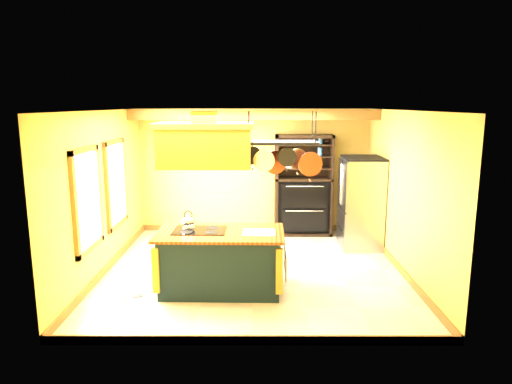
{
  "coord_description": "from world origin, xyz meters",
  "views": [
    {
      "loc": [
        0.07,
        -7.43,
        2.81
      ],
      "look_at": [
        0.04,
        0.3,
        1.3
      ],
      "focal_mm": 32.0,
      "sensor_mm": 36.0,
      "label": 1
    }
  ],
  "objects_px": {
    "pot_rack": "(282,151)",
    "refrigerator": "(361,205)",
    "range_hood": "(205,143)",
    "kitchen_island": "(221,260)",
    "hutch": "(303,195)"
  },
  "relations": [
    {
      "from": "kitchen_island",
      "to": "range_hood",
      "type": "relative_size",
      "value": 1.38
    },
    {
      "from": "hutch",
      "to": "kitchen_island",
      "type": "bearing_deg",
      "value": -116.48
    },
    {
      "from": "kitchen_island",
      "to": "range_hood",
      "type": "distance_m",
      "value": 1.78
    },
    {
      "from": "range_hood",
      "to": "pot_rack",
      "type": "height_order",
      "value": "same"
    },
    {
      "from": "kitchen_island",
      "to": "refrigerator",
      "type": "height_order",
      "value": "refrigerator"
    },
    {
      "from": "range_hood",
      "to": "hutch",
      "type": "xyz_separation_m",
      "value": [
        1.75,
        3.11,
        -1.39
      ]
    },
    {
      "from": "kitchen_island",
      "to": "pot_rack",
      "type": "height_order",
      "value": "pot_rack"
    },
    {
      "from": "pot_rack",
      "to": "refrigerator",
      "type": "height_order",
      "value": "pot_rack"
    },
    {
      "from": "pot_rack",
      "to": "hutch",
      "type": "xyz_separation_m",
      "value": [
        0.63,
        3.11,
        -1.28
      ]
    },
    {
      "from": "pot_rack",
      "to": "refrigerator",
      "type": "relative_size",
      "value": 0.65
    },
    {
      "from": "kitchen_island",
      "to": "range_hood",
      "type": "height_order",
      "value": "range_hood"
    },
    {
      "from": "hutch",
      "to": "range_hood",
      "type": "bearing_deg",
      "value": -119.33
    },
    {
      "from": "range_hood",
      "to": "pot_rack",
      "type": "bearing_deg",
      "value": 0.0
    },
    {
      "from": "range_hood",
      "to": "pot_rack",
      "type": "distance_m",
      "value": 1.12
    },
    {
      "from": "refrigerator",
      "to": "range_hood",
      "type": "bearing_deg",
      "value": -142.04
    }
  ]
}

